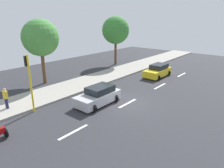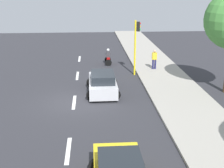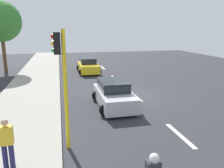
{
  "view_description": "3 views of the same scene",
  "coord_description": "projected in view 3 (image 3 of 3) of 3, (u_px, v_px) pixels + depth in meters",
  "views": [
    {
      "loc": [
        -9.35,
        13.42,
        7.07
      ],
      "look_at": [
        1.5,
        0.27,
        1.52
      ],
      "focal_mm": 33.03,
      "sensor_mm": 36.0,
      "label": 1
    },
    {
      "loc": [
        1.1,
        -18.43,
        7.23
      ],
      "look_at": [
        2.47,
        0.47,
        1.03
      ],
      "focal_mm": 49.12,
      "sensor_mm": 36.0,
      "label": 2
    },
    {
      "loc": [
        4.91,
        14.19,
        4.51
      ],
      "look_at": [
        1.93,
        1.27,
        1.27
      ],
      "focal_mm": 36.7,
      "sensor_mm": 36.0,
      "label": 3
    }
  ],
  "objects": [
    {
      "name": "ground_plane",
      "position": [
        135.0,
        97.0,
        15.58
      ],
      "size": [
        40.0,
        60.0,
        0.1
      ],
      "primitive_type": "cube",
      "color": "#2D2D33"
    },
    {
      "name": "sidewalk",
      "position": [
        27.0,
        103.0,
        14.03
      ],
      "size": [
        4.0,
        60.0,
        0.15
      ],
      "primitive_type": "cube",
      "color": "#9E998E",
      "rests_on": "ground"
    },
    {
      "name": "lane_stripe_far_north",
      "position": [
        103.0,
        68.0,
        26.93
      ],
      "size": [
        0.2,
        2.4,
        0.01
      ],
      "primitive_type": "cube",
      "color": "white",
      "rests_on": "ground"
    },
    {
      "name": "lane_stripe_north",
      "position": [
        115.0,
        78.0,
        21.25
      ],
      "size": [
        0.2,
        2.4,
        0.01
      ],
      "primitive_type": "cube",
      "color": "white",
      "rests_on": "ground"
    },
    {
      "name": "lane_stripe_mid",
      "position": [
        135.0,
        96.0,
        15.57
      ],
      "size": [
        0.2,
        2.4,
        0.01
      ],
      "primitive_type": "cube",
      "color": "white",
      "rests_on": "ground"
    },
    {
      "name": "lane_stripe_south",
      "position": [
        180.0,
        135.0,
        9.89
      ],
      "size": [
        0.2,
        2.4,
        0.01
      ],
      "primitive_type": "cube",
      "color": "white",
      "rests_on": "ground"
    },
    {
      "name": "car_silver",
      "position": [
        114.0,
        95.0,
        13.45
      ],
      "size": [
        2.26,
        4.11,
        1.52
      ],
      "color": "#B7B7BC",
      "rests_on": "ground"
    },
    {
      "name": "car_yellow_cab",
      "position": [
        88.0,
        66.0,
        23.78
      ],
      "size": [
        2.24,
        4.15,
        1.52
      ],
      "color": "yellow",
      "rests_on": "ground"
    },
    {
      "name": "pedestrian_near_signal",
      "position": [
        7.0,
        143.0,
        7.1
      ],
      "size": [
        0.4,
        0.24,
        1.69
      ],
      "color": "#1E1E4C",
      "rests_on": "sidewalk"
    },
    {
      "name": "traffic_light_corner",
      "position": [
        62.0,
        74.0,
        8.17
      ],
      "size": [
        0.49,
        0.24,
        4.5
      ],
      "color": "yellow",
      "rests_on": "ground"
    },
    {
      "name": "street_tree_center",
      "position": [
        1.0,
        21.0,
        22.89
      ],
      "size": [
        4.07,
        4.07,
        7.23
      ],
      "color": "brown",
      "rests_on": "ground"
    }
  ]
}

